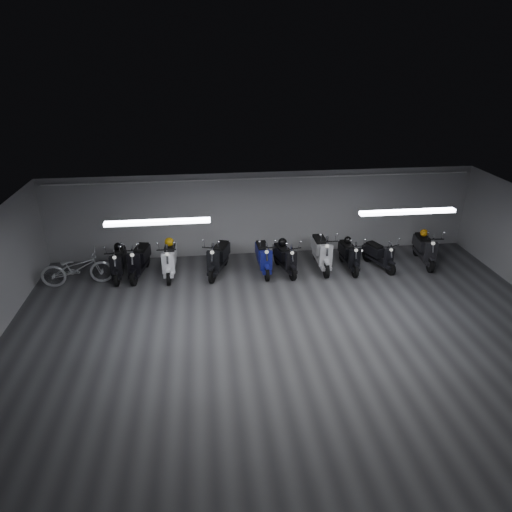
{
  "coord_description": "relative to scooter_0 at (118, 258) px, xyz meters",
  "views": [
    {
      "loc": [
        -1.9,
        -8.88,
        6.39
      ],
      "look_at": [
        -0.55,
        2.5,
        1.05
      ],
      "focal_mm": 31.55,
      "sensor_mm": 36.0,
      "label": 1
    }
  ],
  "objects": [
    {
      "name": "ceiling",
      "position": [
        4.58,
        -3.74,
        2.16
      ],
      "size": [
        14.0,
        10.0,
        0.01
      ],
      "primitive_type": "cube",
      "color": "gray",
      "rests_on": "ground"
    },
    {
      "name": "scooter_5",
      "position": [
        5.05,
        -0.29,
        -0.01
      ],
      "size": [
        0.95,
        1.79,
        1.27
      ],
      "primitive_type": null,
      "rotation": [
        0.0,
        0.0,
        0.24
      ],
      "color": "black",
      "rests_on": "floor"
    },
    {
      "name": "scooter_3",
      "position": [
        3.01,
        -0.13,
        0.05
      ],
      "size": [
        1.24,
        1.97,
        1.39
      ],
      "primitive_type": null,
      "rotation": [
        0.0,
        0.0,
        -0.36
      ],
      "color": "black",
      "rests_on": "floor"
    },
    {
      "name": "helmet_2",
      "position": [
        5.0,
        -0.06,
        0.28
      ],
      "size": [
        0.27,
        0.27,
        0.27
      ],
      "primitive_type": "sphere",
      "color": "black",
      "rests_on": "scooter_5"
    },
    {
      "name": "helmet_0",
      "position": [
        -0.0,
        0.24,
        0.27
      ],
      "size": [
        0.23,
        0.23,
        0.23
      ],
      "primitive_type": "sphere",
      "color": "black",
      "rests_on": "scooter_0"
    },
    {
      "name": "fluor_strip_left",
      "position": [
        1.58,
        -2.74,
        2.1
      ],
      "size": [
        2.4,
        0.18,
        0.08
      ],
      "primitive_type": "cube",
      "color": "white",
      "rests_on": "ceiling"
    },
    {
      "name": "scooter_6",
      "position": [
        6.24,
        -0.14,
        0.09
      ],
      "size": [
        0.67,
        1.97,
        1.46
      ],
      "primitive_type": null,
      "rotation": [
        0.0,
        0.0,
        -0.01
      ],
      "color": "silver",
      "rests_on": "floor"
    },
    {
      "name": "bicycle",
      "position": [
        -1.12,
        -0.35,
        0.01
      ],
      "size": [
        2.08,
        0.94,
        1.3
      ],
      "primitive_type": "imported",
      "rotation": [
        0.0,
        0.0,
        1.69
      ],
      "color": "silver",
      "rests_on": "floor"
    },
    {
      "name": "helmet_4",
      "position": [
        1.54,
        0.2,
        0.35
      ],
      "size": [
        0.28,
        0.28,
        0.28
      ],
      "primitive_type": "sphere",
      "color": "orange",
      "rests_on": "scooter_2"
    },
    {
      "name": "front_wall",
      "position": [
        4.58,
        -8.75,
        0.76
      ],
      "size": [
        14.0,
        0.01,
        2.8
      ],
      "primitive_type": "cube",
      "color": "#9A9A9C",
      "rests_on": "ground"
    },
    {
      "name": "scooter_7",
      "position": [
        7.09,
        -0.31,
        -0.01
      ],
      "size": [
        0.65,
        1.72,
        1.26
      ],
      "primitive_type": null,
      "rotation": [
        0.0,
        0.0,
        0.05
      ],
      "color": "black",
      "rests_on": "floor"
    },
    {
      "name": "helmet_3",
      "position": [
        9.63,
        0.04,
        0.33
      ],
      "size": [
        0.25,
        0.25,
        0.25
      ],
      "primitive_type": "sphere",
      "color": "orange",
      "rests_on": "scooter_9"
    },
    {
      "name": "fluor_strip_right",
      "position": [
        7.58,
        -2.74,
        2.1
      ],
      "size": [
        2.4,
        0.18,
        0.08
      ],
      "primitive_type": "cube",
      "color": "white",
      "rests_on": "ceiling"
    },
    {
      "name": "scooter_8",
      "position": [
        8.06,
        -0.35,
        -0.05
      ],
      "size": [
        1.07,
        1.67,
        1.18
      ],
      "primitive_type": null,
      "rotation": [
        0.0,
        0.0,
        0.37
      ],
      "color": "black",
      "rests_on": "floor"
    },
    {
      "name": "floor",
      "position": [
        4.58,
        -3.74,
        -0.65
      ],
      "size": [
        14.0,
        10.0,
        0.01
      ],
      "primitive_type": "cube",
      "color": "#3C3C3F",
      "rests_on": "ground"
    },
    {
      "name": "scooter_9",
      "position": [
        9.6,
        -0.21,
        0.04
      ],
      "size": [
        0.79,
        1.9,
        1.37
      ],
      "primitive_type": null,
      "rotation": [
        0.0,
        0.0,
        -0.1
      ],
      "color": "black",
      "rests_on": "floor"
    },
    {
      "name": "scooter_1",
      "position": [
        0.61,
        0.0,
        0.05
      ],
      "size": [
        0.94,
        1.93,
        1.37
      ],
      "primitive_type": null,
      "rotation": [
        0.0,
        0.0,
        -0.18
      ],
      "color": "black",
      "rests_on": "floor"
    },
    {
      "name": "scooter_0",
      "position": [
        0.0,
        0.0,
        0.0
      ],
      "size": [
        0.59,
        1.73,
        1.28
      ],
      "primitive_type": null,
      "rotation": [
        0.0,
        0.0,
        0.01
      ],
      "color": "black",
      "rests_on": "floor"
    },
    {
      "name": "back_wall",
      "position": [
        4.58,
        1.26,
        0.76
      ],
      "size": [
        14.0,
        0.01,
        2.8
      ],
      "primitive_type": "cube",
      "color": "#9A9A9C",
      "rests_on": "ground"
    },
    {
      "name": "scooter_4",
      "position": [
        4.4,
        -0.19,
        0.02
      ],
      "size": [
        0.66,
        1.81,
        1.33
      ],
      "primitive_type": null,
      "rotation": [
        0.0,
        0.0,
        0.04
      ],
      "color": "navy",
      "rests_on": "floor"
    },
    {
      "name": "conduit",
      "position": [
        4.58,
        1.18,
        1.98
      ],
      "size": [
        13.6,
        0.05,
        0.05
      ],
      "primitive_type": "cylinder",
      "rotation": [
        0.0,
        1.57,
        0.0
      ],
      "color": "white",
      "rests_on": "back_wall"
    },
    {
      "name": "helmet_1",
      "position": [
        7.07,
        -0.07,
        0.26
      ],
      "size": [
        0.23,
        0.23,
        0.23
      ],
      "primitive_type": "sphere",
      "color": "black",
      "rests_on": "scooter_7"
    },
    {
      "name": "scooter_2",
      "position": [
        1.53,
        -0.06,
        0.05
      ],
      "size": [
        0.67,
        1.87,
        1.38
      ],
      "primitive_type": null,
      "rotation": [
        0.0,
        0.0,
        -0.03
      ],
      "color": "white",
      "rests_on": "floor"
    }
  ]
}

